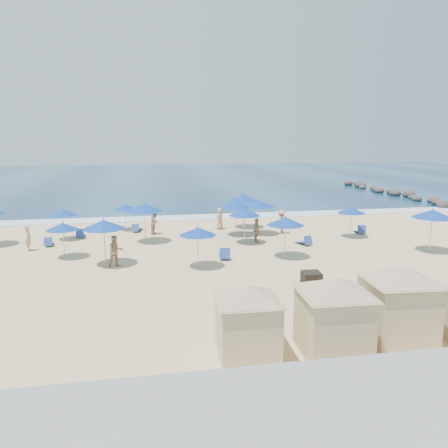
{
  "coord_description": "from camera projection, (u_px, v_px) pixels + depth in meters",
  "views": [
    {
      "loc": [
        -5.79,
        -21.91,
        6.85
      ],
      "look_at": [
        -1.22,
        3.0,
        1.86
      ],
      "focal_mm": 35.0,
      "sensor_mm": 36.0,
      "label": 1
    }
  ],
  "objects": [
    {
      "name": "beach_chair_4",
      "position": [
        305.0,
        241.0,
        28.43
      ],
      "size": [
        0.88,
        1.34,
        0.68
      ],
      "color": "navy",
      "rests_on": "ground"
    },
    {
      "name": "umbrella_4",
      "position": [
        125.0,
        207.0,
        32.72
      ],
      "size": [
        1.81,
        1.81,
        2.06
      ],
      "color": "#A5A8AD",
      "rests_on": "ground"
    },
    {
      "name": "beach_chair_2",
      "position": [
        136.0,
        229.0,
        32.41
      ],
      "size": [
        0.83,
        1.3,
        0.66
      ],
      "color": "navy",
      "rests_on": "ground"
    },
    {
      "name": "umbrella_5",
      "position": [
        144.0,
        208.0,
        28.8
      ],
      "size": [
        2.38,
        2.38,
        2.71
      ],
      "color": "#A5A8AD",
      "rests_on": "ground"
    },
    {
      "name": "beach_chair_1",
      "position": [
        80.0,
        234.0,
        30.61
      ],
      "size": [
        0.54,
        1.19,
        0.65
      ],
      "color": "navy",
      "rests_on": "ground"
    },
    {
      "name": "beachgoer_0",
      "position": [
        28.0,
        238.0,
        26.87
      ],
      "size": [
        0.51,
        0.65,
        1.57
      ],
      "primitive_type": "imported",
      "rotation": [
        0.0,
        0.0,
        1.82
      ],
      "color": "tan",
      "rests_on": "ground"
    },
    {
      "name": "beachgoer_5",
      "position": [
        116.0,
        251.0,
        23.51
      ],
      "size": [
        1.01,
        0.9,
        1.73
      ],
      "primitive_type": "imported",
      "rotation": [
        0.0,
        0.0,
        0.36
      ],
      "color": "tan",
      "rests_on": "ground"
    },
    {
      "name": "umbrella_6",
      "position": [
        198.0,
        231.0,
        23.15
      ],
      "size": [
        2.02,
        2.02,
        2.29
      ],
      "color": "#A5A8AD",
      "rests_on": "ground"
    },
    {
      "name": "umbrella_2",
      "position": [
        63.0,
        212.0,
        29.62
      ],
      "size": [
        1.92,
        1.92,
        2.18
      ],
      "color": "#A5A8AD",
      "rests_on": "ground"
    },
    {
      "name": "cabana_1",
      "position": [
        334.0,
        306.0,
        13.89
      ],
      "size": [
        4.43,
        4.43,
        2.78
      ],
      "color": "beige",
      "rests_on": "ground"
    },
    {
      "name": "umbrella_9",
      "position": [
        258.0,
        203.0,
        31.18
      ],
      "size": [
        2.31,
        2.31,
        2.63
      ],
      "color": "#A5A8AD",
      "rests_on": "ground"
    },
    {
      "name": "seawall",
      "position": [
        400.0,
        404.0,
        10.34
      ],
      "size": [
        160.0,
        6.1,
        1.22
      ],
      "color": "gray",
      "rests_on": "ground"
    },
    {
      "name": "umbrella_7",
      "position": [
        236.0,
        204.0,
        30.82
      ],
      "size": [
        2.3,
        2.3,
        2.62
      ],
      "color": "#A5A8AD",
      "rests_on": "ground"
    },
    {
      "name": "umbrella_1",
      "position": [
        63.0,
        227.0,
        25.04
      ],
      "size": [
        1.89,
        1.89,
        2.15
      ],
      "color": "#A5A8AD",
      "rests_on": "ground"
    },
    {
      "name": "beach_chair_0",
      "position": [
        49.0,
        243.0,
        28.15
      ],
      "size": [
        0.62,
        1.19,
        0.63
      ],
      "color": "navy",
      "rests_on": "ground"
    },
    {
      "name": "beach_chair_5",
      "position": [
        360.0,
        230.0,
        31.8
      ],
      "size": [
        0.77,
        1.36,
        0.71
      ],
      "color": "navy",
      "rests_on": "ground"
    },
    {
      "name": "beachgoer_4",
      "position": [
        220.0,
        218.0,
        33.27
      ],
      "size": [
        0.88,
        0.97,
        1.66
      ],
      "primitive_type": "imported",
      "rotation": [
        0.0,
        0.0,
        4.15
      ],
      "color": "tan",
      "rests_on": "ground"
    },
    {
      "name": "cabana_2",
      "position": [
        399.0,
        293.0,
        14.91
      ],
      "size": [
        4.57,
        4.57,
        2.88
      ],
      "color": "beige",
      "rests_on": "ground"
    },
    {
      "name": "beachgoer_3",
      "position": [
        281.0,
        222.0,
        31.73
      ],
      "size": [
        1.31,
        1.14,
        1.75
      ],
      "primitive_type": "imported",
      "rotation": [
        0.0,
        0.0,
        3.69
      ],
      "color": "tan",
      "rests_on": "ground"
    },
    {
      "name": "beachgoer_2",
      "position": [
        257.0,
        230.0,
        29.01
      ],
      "size": [
        0.44,
        0.98,
        1.64
      ],
      "primitive_type": "imported",
      "rotation": [
        0.0,
        0.0,
        1.61
      ],
      "color": "tan",
      "rests_on": "ground"
    },
    {
      "name": "umbrella_13",
      "position": [
        243.0,
        198.0,
        33.53
      ],
      "size": [
        2.37,
        2.37,
        2.7
      ],
      "color": "#A5A8AD",
      "rests_on": "ground"
    },
    {
      "name": "ground",
      "position": [
        256.0,
        268.0,
        23.49
      ],
      "size": [
        160.0,
        160.0,
        0.0
      ],
      "primitive_type": "plane",
      "color": "beige",
      "rests_on": "ground"
    },
    {
      "name": "umbrella_12",
      "position": [
        245.0,
        212.0,
        28.55
      ],
      "size": [
        2.12,
        2.12,
        2.41
      ],
      "color": "#A5A8AD",
      "rests_on": "ground"
    },
    {
      "name": "beachgoer_1",
      "position": [
        155.0,
        223.0,
        31.56
      ],
      "size": [
        0.91,
        1.01,
        1.71
      ],
      "primitive_type": "imported",
      "rotation": [
        0.0,
        0.0,
        1.19
      ],
      "color": "tan",
      "rests_on": "ground"
    },
    {
      "name": "umbrella_11",
      "position": [
        432.0,
        214.0,
        26.35
      ],
      "size": [
        2.39,
        2.39,
        2.72
      ],
      "color": "#A5A8AD",
      "rests_on": "ground"
    },
    {
      "name": "rock_jetty",
      "position": [
        400.0,
        194.0,
        51.7
      ],
      "size": [
        2.56,
        26.66,
        0.96
      ],
      "color": "#302A28",
      "rests_on": "ground"
    },
    {
      "name": "cabana_0",
      "position": [
        248.0,
        312.0,
        13.77
      ],
      "size": [
        4.07,
        4.07,
        2.56
      ],
      "color": "beige",
      "rests_on": "ground"
    },
    {
      "name": "trash_bin",
      "position": [
        311.0,
        281.0,
        20.07
      ],
      "size": [
        0.88,
        0.88,
        0.83
      ],
      "primitive_type": "cube",
      "rotation": [
        0.0,
        0.0,
        -0.07
      ],
      "color": "black",
      "rests_on": "ground"
    },
    {
      "name": "umbrella_8",
      "position": [
        286.0,
        221.0,
        25.08
      ],
      "size": [
        2.19,
        2.19,
        2.49
      ],
      "color": "#A5A8AD",
      "rests_on": "ground"
    },
    {
      "name": "umbrella_10",
      "position": [
        351.0,
        210.0,
        30.32
      ],
      "size": [
        1.96,
        1.96,
        2.23
      ],
      "color": "#A5A8AD",
      "rests_on": "ground"
    },
    {
      "name": "umbrella_3",
      "position": [
        104.0,
        224.0,
        23.5
      ],
      "size": [
        2.32,
        2.32,
        2.64
      ],
      "color": "#A5A8AD",
      "rests_on": "ground"
    },
    {
      "name": "ocean",
      "position": [
        177.0,
        178.0,
        76.56
      ],
      "size": [
        160.0,
        80.0,
        0.06
      ],
      "primitive_type": "cube",
      "color": "navy",
      "rests_on": "ground"
    },
    {
      "name": "surf_line",
      "position": [
        212.0,
        217.0,
        38.44
      ],
      "size": [
        160.0,
        2.5,
        0.08
      ],
      "primitive_type": "cube",
      "color": "white",
      "rests_on": "ground"
    },
    {
      "name": "beach_chair_3",
      "position": [
        225.0,
        255.0,
        25.14
      ],
      "size": [
        0.77,
        1.41,
        0.74
      ],
      "color": "navy",
      "rests_on": "ground"
    }
  ]
}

